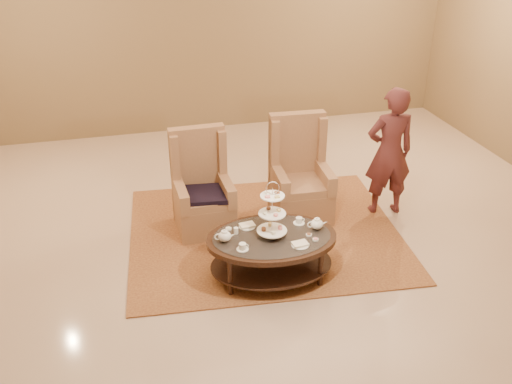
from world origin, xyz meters
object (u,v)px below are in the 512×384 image
object	(u,v)px
person	(389,152)
tea_table	(272,244)
armchair_right	(299,183)
armchair_left	(202,196)

from	to	relation	value
person	tea_table	bearing A→B (deg)	33.78
person	armchair_right	bearing A→B (deg)	-7.76
armchair_right	person	distance (m)	1.12
tea_table	person	xyz separation A→B (m)	(1.71, 0.97, 0.39)
armchair_left	armchair_right	bearing A→B (deg)	-1.02
tea_table	armchair_right	xyz separation A→B (m)	(0.68, 1.19, 0.02)
tea_table	armchair_left	bearing A→B (deg)	117.88
tea_table	armchair_left	distance (m)	1.28
person	armchair_left	bearing A→B (deg)	-1.07
tea_table	person	size ratio (longest dim) A/B	0.87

